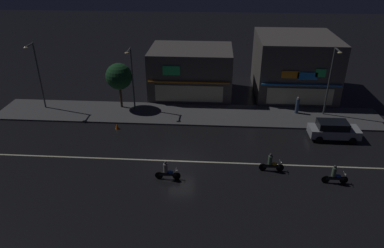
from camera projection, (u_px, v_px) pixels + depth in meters
The scene contains 15 objects.
ground_plane at pixel (179, 161), 28.19m from camera, with size 140.00×140.00×0.00m, color black.
lane_divider_stripe at pixel (179, 161), 28.19m from camera, with size 36.81×0.16×0.01m, color beige.
sidewalk_far at pixel (187, 114), 35.88m from camera, with size 38.75×4.95×0.14m, color #4C4C4F.
storefront_left_block at pixel (294, 65), 39.96m from camera, with size 8.55×9.23×6.56m.
storefront_center_block at pixel (191, 71), 39.94m from camera, with size 9.06×6.99×5.29m.
streetlamp_west at pixel (37, 71), 35.17m from camera, with size 0.44×1.64×6.89m.
streetlamp_mid at pixel (132, 74), 35.06m from camera, with size 0.44×1.64×6.46m.
streetlamp_east at pixel (331, 76), 33.69m from camera, with size 0.44×1.64×6.88m.
pedestrian_on_sidewalk at pixel (297, 106), 35.60m from camera, with size 0.35×0.35×1.74m.
street_tree at pixel (119, 76), 35.78m from camera, with size 2.70×2.70×4.73m.
parked_car_near_kerb at pixel (333, 130), 31.11m from camera, with size 4.30×1.98×1.67m.
motorcycle_lead at pixel (271, 164), 26.74m from camera, with size 1.90×0.60×1.52m.
motorcycle_following at pixel (335, 176), 25.34m from camera, with size 1.90×0.60×1.52m.
motorcycle_opposite_lane at pixel (167, 172), 25.78m from camera, with size 1.90×0.60×1.52m.
traffic_cone at pixel (117, 126), 33.04m from camera, with size 0.36×0.36×0.55m, color orange.
Camera 1 is at (2.65, -23.65, 15.45)m, focal length 32.99 mm.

